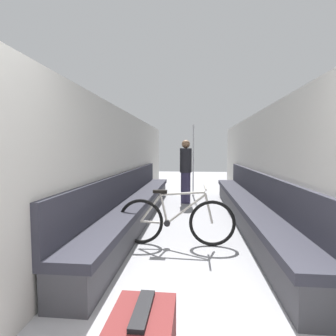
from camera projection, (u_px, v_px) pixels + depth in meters
wall_left at (119, 167)px, 4.79m from camera, size 0.10×10.34×2.11m
wall_right at (269, 168)px, 4.53m from camera, size 0.10×10.34×2.11m
bench_seat_row_left at (137, 205)px, 5.05m from camera, size 0.50×5.92×0.95m
bench_seat_row_right at (249, 207)px, 4.85m from camera, size 0.50×5.92×0.95m
bicycle at (176, 221)px, 3.76m from camera, size 1.69×0.46×0.85m
grab_pole_near at (193, 162)px, 7.69m from camera, size 0.08×0.08×2.09m
passenger_standing at (186, 171)px, 6.67m from camera, size 0.30×0.30×1.61m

